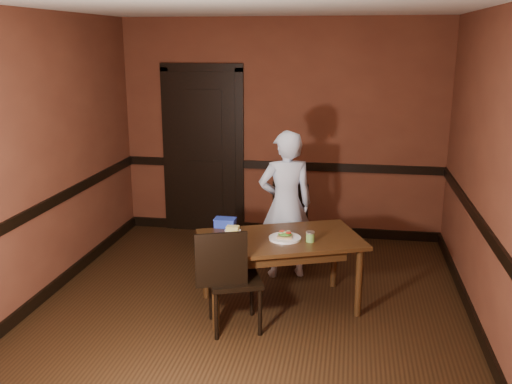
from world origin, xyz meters
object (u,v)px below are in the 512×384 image
(sauce_jar, at_px, (310,237))
(dining_table, at_px, (280,272))
(sandwich_plate, at_px, (285,237))
(food_tub, at_px, (225,223))
(cheese_saucer, at_px, (233,229))
(chair_far, at_px, (293,226))
(chair_near, at_px, (234,278))
(person, at_px, (286,205))

(sauce_jar, bearing_deg, dining_table, 167.11)
(sandwich_plate, distance_m, food_tub, 0.66)
(sauce_jar, distance_m, cheese_saucer, 0.76)
(dining_table, xyz_separation_m, food_tub, (-0.56, 0.22, 0.38))
(sandwich_plate, relative_size, sauce_jar, 3.09)
(chair_far, distance_m, chair_near, 1.54)
(sandwich_plate, bearing_deg, sauce_jar, -7.40)
(person, relative_size, food_tub, 7.56)
(dining_table, xyz_separation_m, sauce_jar, (0.28, -0.06, 0.39))
(dining_table, bearing_deg, sandwich_plate, -57.25)
(chair_near, bearing_deg, cheese_saucer, -97.77)
(dining_table, distance_m, food_tub, 0.72)
(sauce_jar, relative_size, cheese_saucer, 0.60)
(sandwich_plate, bearing_deg, chair_near, -131.71)
(chair_far, bearing_deg, sauce_jar, -59.94)
(food_tub, bearing_deg, sandwich_plate, -21.66)
(dining_table, xyz_separation_m, chair_near, (-0.33, -0.46, 0.12))
(dining_table, bearing_deg, cheese_saucer, 145.11)
(sandwich_plate, relative_size, cheese_saucer, 1.87)
(cheese_saucer, bearing_deg, person, 56.49)
(chair_far, distance_m, cheese_saucer, 1.08)
(chair_near, height_order, sandwich_plate, chair_near)
(chair_near, relative_size, cheese_saucer, 5.93)
(chair_near, bearing_deg, food_tub, -92.17)
(person, relative_size, cheese_saucer, 9.98)
(chair_far, height_order, person, person)
(person, height_order, sandwich_plate, person)
(sauce_jar, bearing_deg, chair_near, -147.02)
(chair_near, distance_m, sandwich_plate, 0.62)
(sauce_jar, relative_size, food_tub, 0.46)
(cheese_saucer, bearing_deg, food_tub, 131.18)
(person, xyz_separation_m, sandwich_plate, (0.09, -0.79, -0.07))
(food_tub, bearing_deg, chair_far, 56.05)
(chair_far, xyz_separation_m, person, (-0.05, -0.29, 0.33))
(sandwich_plate, height_order, sauce_jar, sauce_jar)
(sandwich_plate, bearing_deg, food_tub, 157.32)
(chair_far, height_order, sauce_jar, chair_far)
(cheese_saucer, bearing_deg, sauce_jar, -13.09)
(chair_near, xyz_separation_m, sauce_jar, (0.61, 0.40, 0.27))
(sauce_jar, bearing_deg, sandwich_plate, 172.60)
(person, bearing_deg, chair_near, 57.86)
(dining_table, relative_size, person, 0.94)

